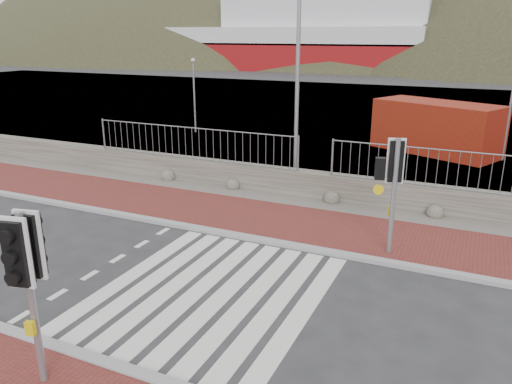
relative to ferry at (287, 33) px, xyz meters
The scene contains 16 objects.
ground 72.44m from the ferry, 70.05° to the right, with size 220.00×220.00×0.00m, color #28282B.
sidewalk_far 68.23m from the ferry, 68.75° to the right, with size 40.00×3.00×0.08m, color maroon.
kerb_near 75.25m from the ferry, 70.83° to the right, with size 40.00×0.25×0.12m, color gray.
kerb_far 69.63m from the ferry, 69.20° to the right, with size 40.00×0.25×0.12m, color gray.
zebra_crossing 72.43m from the ferry, 70.05° to the right, with size 4.62×5.60×0.01m.
gravel_strip 66.38m from the ferry, 68.13° to the right, with size 40.00×1.50×0.06m, color #59544C.
stone_wall 65.61m from the ferry, 67.86° to the right, with size 40.00×0.60×0.90m, color #4D483F.
railing 65.66m from the ferry, 67.91° to the right, with size 18.07×0.07×1.22m.
quay 47.29m from the ferry, 58.36° to the right, with size 120.00×40.00×0.50m, color #4C4C4F.
water 25.72m from the ferry, 11.47° to the right, with size 220.00×50.00×0.05m, color #3F4C54.
ferry is the anchor object (origin of this frame).
hills_backdrop 46.83m from the ferry, 32.50° to the left, with size 254.00×90.00×100.00m.
traffic_signal_near 75.53m from the ferry, 71.73° to the right, with size 0.47×0.34×2.98m.
traffic_signal_far 70.12m from the ferry, 66.61° to the right, with size 0.75×0.43×3.05m.
streetlight 64.36m from the ferry, 68.34° to the right, with size 1.72×0.36×8.09m.
shipping_container 58.72m from the ferry, 61.80° to the right, with size 5.70×2.37×2.37m, color maroon.
Camera 1 is at (4.97, -8.51, 5.46)m, focal length 35.00 mm.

